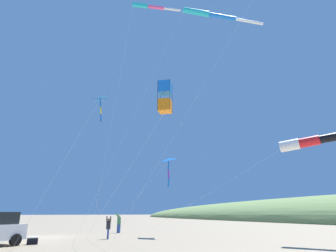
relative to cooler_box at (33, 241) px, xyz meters
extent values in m
plane|color=gray|center=(0.75, 5.33, -0.21)|extent=(600.00, 600.00, 0.00)
cylinder|color=black|center=(-0.89, -0.62, 0.12)|extent=(0.65, 0.59, 0.66)
cube|color=black|center=(0.00, 0.00, -0.03)|extent=(0.60, 0.40, 0.36)
cube|color=white|center=(0.00, 0.00, 0.18)|extent=(0.62, 0.42, 0.06)
cube|color=#335199|center=(7.26, 7.97, 0.17)|extent=(0.33, 0.29, 0.77)
cylinder|color=#3D7F51|center=(7.26, 7.97, 0.87)|extent=(0.48, 0.48, 0.63)
sphere|color=tan|center=(7.26, 7.97, 1.31)|extent=(0.24, 0.24, 0.24)
cylinder|color=#3D7F51|center=(7.04, 7.92, 1.35)|extent=(0.38, 0.29, 0.48)
cylinder|color=#3D7F51|center=(7.21, 8.18, 1.35)|extent=(0.38, 0.29, 0.48)
cube|color=#335199|center=(4.89, 1.74, 0.12)|extent=(0.18, 0.28, 0.67)
cylinder|color=#232328|center=(4.89, 1.74, 0.73)|extent=(0.36, 0.36, 0.55)
sphere|color=brown|center=(4.89, 1.74, 1.11)|extent=(0.21, 0.21, 0.21)
cylinder|color=#232328|center=(4.79, 1.90, 1.15)|extent=(0.14, 0.35, 0.42)
cylinder|color=#232328|center=(5.06, 1.85, 1.15)|extent=(0.14, 0.35, 0.42)
cylinder|color=white|center=(9.93, -4.26, 10.56)|extent=(10.67, 6.67, 21.54)
cylinder|color=white|center=(15.51, -5.85, 6.06)|extent=(1.37, 1.50, 0.85)
cylinder|color=red|center=(16.23, -6.87, 6.17)|extent=(1.28, 1.44, 0.75)
cylinder|color=black|center=(16.96, -7.89, 6.27)|extent=(1.20, 1.37, 0.64)
cylinder|color=white|center=(12.60, 1.47, 2.81)|extent=(5.09, 13.63, 6.04)
pyramid|color=blue|center=(10.13, 2.76, 6.14)|extent=(1.53, 1.92, 0.50)
cylinder|color=black|center=(10.15, 2.77, 6.04)|extent=(1.40, 0.44, 0.45)
cylinder|color=blue|center=(10.12, 2.75, 5.58)|extent=(0.23, 0.21, 0.77)
cylinder|color=purple|center=(10.12, 2.73, 4.83)|extent=(0.18, 0.12, 0.76)
cylinder|color=blue|center=(10.12, 2.74, 4.08)|extent=(0.21, 0.18, 0.76)
cylinder|color=white|center=(7.49, 3.10, 2.89)|extent=(5.33, 0.66, 6.19)
cube|color=blue|center=(6.44, -5.04, 9.05)|extent=(1.06, 1.06, 0.76)
cube|color=orange|center=(6.44, -5.04, 7.83)|extent=(1.06, 1.06, 0.76)
cylinder|color=black|center=(6.97, -4.96, 8.44)|extent=(0.02, 0.02, 1.97)
cylinder|color=black|center=(6.36, -4.51, 8.44)|extent=(0.02, 0.02, 1.97)
cylinder|color=black|center=(6.53, -5.57, 8.44)|extent=(0.02, 0.02, 1.97)
cylinder|color=black|center=(5.91, -5.13, 8.44)|extent=(0.02, 0.02, 1.97)
cylinder|color=white|center=(5.00, -0.86, 3.62)|extent=(2.89, 8.37, 7.67)
cylinder|color=#1EB7C6|center=(6.36, 0.44, 19.55)|extent=(1.52, 1.20, 0.81)
cylinder|color=#EF4C93|center=(7.56, -0.37, 19.12)|extent=(1.43, 1.10, 0.71)
cylinder|color=white|center=(8.76, -1.17, 18.69)|extent=(1.35, 0.99, 0.60)
cylinder|color=white|center=(5.06, 3.20, 9.73)|extent=(1.41, 4.73, 19.87)
cylinder|color=#1EB7C6|center=(11.47, -0.72, 19.65)|extent=(2.49, 1.67, 1.18)
cylinder|color=blue|center=(13.58, -1.85, 18.98)|extent=(2.38, 1.52, 1.04)
cylinder|color=white|center=(15.69, -2.98, 18.31)|extent=(2.28, 1.37, 0.90)
cylinder|color=white|center=(6.26, -0.97, 9.82)|extent=(8.31, 1.65, 20.06)
pyramid|color=blue|center=(2.65, -4.11, 8.10)|extent=(0.91, 1.17, 0.33)
cylinder|color=black|center=(2.67, -4.11, 8.04)|extent=(0.87, 0.25, 0.31)
cylinder|color=blue|center=(2.69, -4.12, 7.76)|extent=(0.14, 0.11, 0.47)
cylinder|color=yellow|center=(2.74, -4.14, 7.30)|extent=(0.15, 0.14, 0.47)
cylinder|color=blue|center=(2.78, -4.16, 6.83)|extent=(0.11, 0.08, 0.47)
cylinder|color=white|center=(0.88, -2.85, 3.90)|extent=(3.59, 2.53, 8.22)
camera|label=1|loc=(0.14, -19.80, 1.58)|focal=30.03mm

